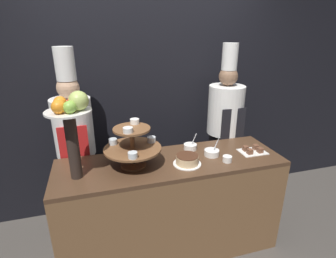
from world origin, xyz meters
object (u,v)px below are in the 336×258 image
at_px(cake_round, 187,160).
at_px(chef_center_left, 224,126).
at_px(tiered_stand, 132,145).
at_px(serving_bowl_near, 212,153).
at_px(chef_left, 75,142).
at_px(serving_bowl_far, 190,147).
at_px(cup_white, 227,159).
at_px(cake_square_tray, 253,150).
at_px(fruit_pedestal, 71,121).

xyz_separation_m(cake_round, chef_center_left, (0.63, 0.57, 0.03)).
distance_m(tiered_stand, serving_bowl_near, 0.71).
distance_m(serving_bowl_near, chef_center_left, 0.61).
xyz_separation_m(tiered_stand, serving_bowl_near, (0.69, -0.00, -0.16)).
height_order(cake_round, chef_left, chef_left).
xyz_separation_m(cake_round, serving_bowl_near, (0.26, 0.09, -0.01)).
bearing_deg(serving_bowl_far, tiered_stand, -162.71).
bearing_deg(chef_left, serving_bowl_far, -16.87).
bearing_deg(chef_center_left, serving_bowl_far, -148.59).
height_order(chef_left, chef_center_left, chef_center_left).
distance_m(cup_white, serving_bowl_near, 0.16).
distance_m(cup_white, chef_center_left, 0.69).
height_order(tiered_stand, cup_white, tiered_stand).
xyz_separation_m(serving_bowl_near, serving_bowl_far, (-0.13, 0.17, -0.00)).
bearing_deg(serving_bowl_near, cake_square_tray, -6.13).
height_order(cup_white, chef_left, chef_left).
height_order(cake_square_tray, serving_bowl_far, serving_bowl_far).
bearing_deg(fruit_pedestal, serving_bowl_far, 13.42).
height_order(tiered_stand, cake_round, tiered_stand).
distance_m(cake_square_tray, chef_left, 1.62).
height_order(tiered_stand, fruit_pedestal, fruit_pedestal).
distance_m(serving_bowl_near, serving_bowl_far, 0.22).
bearing_deg(chef_left, fruit_pedestal, -85.70).
bearing_deg(chef_center_left, serving_bowl_near, -127.53).
distance_m(tiered_stand, chef_center_left, 1.17).
bearing_deg(serving_bowl_far, cup_white, -56.66).
bearing_deg(cup_white, serving_bowl_far, 123.34).
height_order(cake_square_tray, chef_center_left, chef_center_left).
relative_size(fruit_pedestal, chef_center_left, 0.36).
distance_m(tiered_stand, cake_round, 0.46).
height_order(cake_square_tray, chef_left, chef_left).
relative_size(cake_round, serving_bowl_far, 1.53).
height_order(tiered_stand, chef_center_left, chef_center_left).
distance_m(fruit_pedestal, chef_center_left, 1.62).
relative_size(serving_bowl_near, chef_center_left, 0.08).
bearing_deg(cup_white, cake_round, 171.50).
bearing_deg(cup_white, chef_left, 152.94).
xyz_separation_m(tiered_stand, chef_center_left, (1.06, 0.48, -0.12)).
xyz_separation_m(fruit_pedestal, chef_left, (-0.04, 0.54, -0.38)).
bearing_deg(serving_bowl_near, chef_center_left, 52.47).
height_order(serving_bowl_near, chef_center_left, chef_center_left).
bearing_deg(chef_center_left, chef_left, -180.00).
distance_m(cake_round, chef_center_left, 0.86).
relative_size(chef_left, chef_center_left, 0.99).
bearing_deg(serving_bowl_near, chef_left, 157.28).
height_order(serving_bowl_near, chef_left, chef_left).
relative_size(tiered_stand, cake_round, 1.97).
xyz_separation_m(cake_round, chef_left, (-0.89, 0.57, 0.03)).
distance_m(cake_round, chef_left, 1.06).
xyz_separation_m(cake_square_tray, serving_bowl_near, (-0.38, 0.04, 0.01)).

